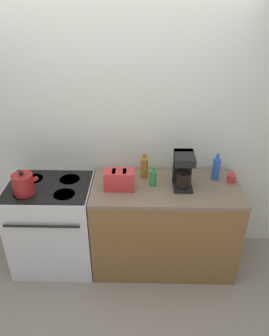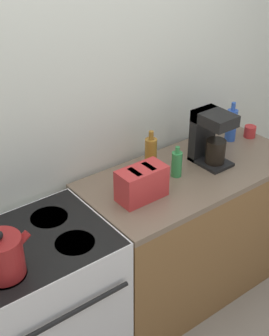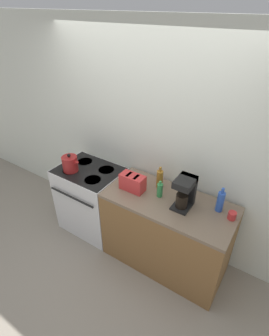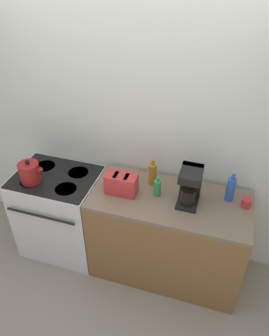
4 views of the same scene
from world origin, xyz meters
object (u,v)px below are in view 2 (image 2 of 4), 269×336
Objects in this scene: coffee_maker at (210,136)px; cup_red at (250,132)px; kettle at (3,256)px; toaster at (142,183)px; stove at (39,310)px; bottle_amber at (151,154)px; bottle_green at (177,164)px; bottle_blue at (231,125)px.

cup_red is at bearing 8.08° from coffee_maker.
kettle is 0.85m from toaster.
bottle_amber is (0.89, 0.18, 0.56)m from stove.
stove is 0.59m from kettle.
bottle_green is (0.31, 0.06, -0.01)m from toaster.
bottle_blue is at bearing 9.24° from kettle.
bottle_blue is 0.61m from bottle_green.
bottle_blue is at bearing 160.50° from cup_red.
kettle is 1.16m from bottle_green.
kettle is at bearing -164.33° from bottle_amber.
stove is 3.96× the size of kettle.
bottle_blue is (0.90, 0.18, 0.02)m from toaster.
bottle_blue is 1.41× the size of bottle_green.
kettle is 1.22× the size of bottle_green.
stove is 0.86m from toaster.
stove is 11.74× the size of cup_red.
bottle_blue is (0.33, 0.12, -0.06)m from coffee_maker.
kettle is 0.70× the size of coffee_maker.
stove is at bearing -174.12° from bottle_blue.
coffee_maker is (1.42, 0.17, 0.08)m from kettle.
toaster is at bearing 6.74° from kettle.
bottle_blue is (1.57, 0.16, 0.56)m from stove.
bottle_amber is 1.35× the size of bottle_green.
stove is 1.40m from coffee_maker.
bottle_amber reaches higher than toaster.
kettle reaches higher than bottle_green.
stove is at bearing 178.08° from toaster.
coffee_maker is 1.74× the size of bottle_green.
toaster is 0.92m from bottle_blue.
toaster is 0.30m from bottle_amber.
bottle_blue is 0.17m from cup_red.
toaster is 0.59m from coffee_maker.
cup_red is at bearing 7.31° from toaster.
bottle_blue reaches higher than stove.
bottle_blue is at bearing 11.53° from toaster.
toaster is 1.01× the size of bottle_blue.
bottle_blue is at bearing -1.30° from bottle_amber.
cup_red is (1.71, 0.11, 0.49)m from stove.
bottle_blue is 0.68m from bottle_amber.
bottle_amber is (-0.35, 0.13, -0.07)m from coffee_maker.
coffee_maker is at bearing -160.35° from bottle_blue.
kettle is 1.43m from coffee_maker.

